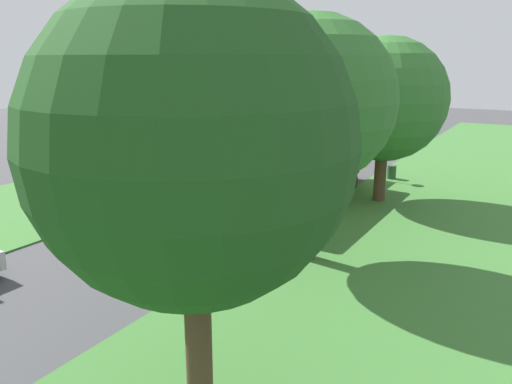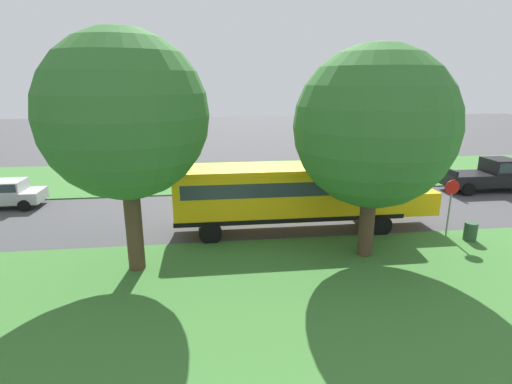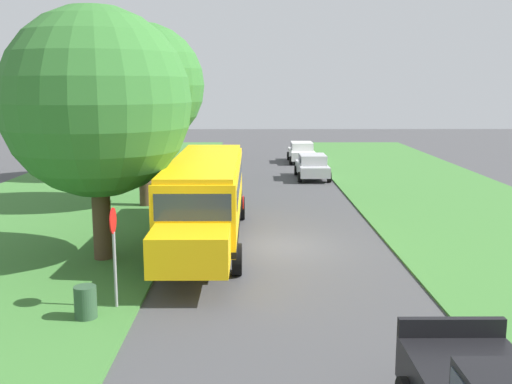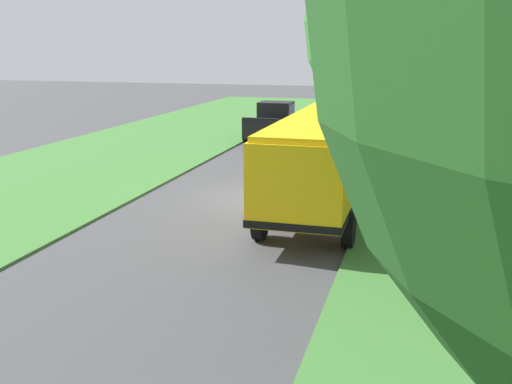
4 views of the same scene
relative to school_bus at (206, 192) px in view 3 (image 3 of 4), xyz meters
name	(u,v)px [view 3 (image 3 of 4)]	position (x,y,z in m)	size (l,w,h in m)	color
ground_plane	(280,246)	(2.74, -0.57, -1.92)	(120.00, 120.00, 0.00)	#424244
grass_verge	(7,246)	(-7.26, -0.57, -1.88)	(12.00, 80.00, 0.08)	#3D7533
school_bus	(206,192)	(0.00, 0.00, 0.00)	(2.84, 12.42, 3.16)	yellow
car_silver_nearest	(312,165)	(5.54, 15.57, -1.05)	(2.02, 4.40, 1.56)	#B7B7BC
car_white_middle	(302,151)	(5.54, 23.86, -1.05)	(2.02, 4.40, 1.56)	silver
oak_tree_beside_bus	(90,106)	(-3.51, -2.27, 3.26)	(6.16, 6.16, 8.38)	#4C3826
oak_tree_roadside_mid	(139,87)	(-3.58, 6.75, 3.82)	(5.83, 5.83, 8.75)	#4C3826
oak_tree_far_end	(140,85)	(-5.15, 15.62, 3.94)	(5.87, 5.87, 8.68)	#4C3826
oak_tree_across_road	(164,93)	(-5.18, 25.81, 3.29)	(4.31, 4.20, 7.28)	brown
stop_sign	(114,246)	(-1.86, -6.81, -0.19)	(0.08, 0.68, 2.74)	gray
trash_bin	(86,304)	(-2.45, -7.58, -1.47)	(0.56, 0.56, 0.90)	#2D4C33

